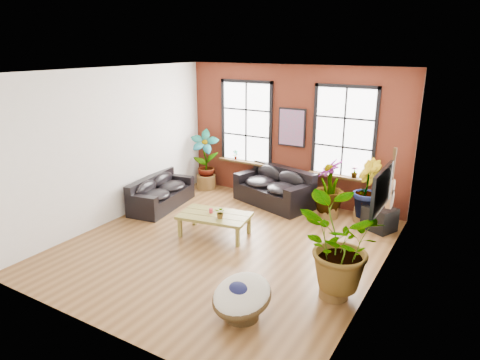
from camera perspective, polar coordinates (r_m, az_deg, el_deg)
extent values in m
cube|color=brown|center=(8.96, -1.98, -8.71)|extent=(6.00, 6.50, 0.02)
cube|color=white|center=(8.04, -2.26, 14.39)|extent=(6.00, 6.50, 0.02)
cube|color=#501D12|center=(11.13, 7.05, 6.01)|extent=(6.00, 0.02, 3.50)
cube|color=silver|center=(6.00, -19.26, -5.01)|extent=(6.00, 0.02, 3.50)
cube|color=silver|center=(10.23, -16.48, 4.40)|extent=(0.02, 6.50, 3.50)
cube|color=silver|center=(7.22, 18.42, -1.13)|extent=(0.02, 6.50, 3.50)
cube|color=white|center=(11.64, 0.83, 7.65)|extent=(1.40, 0.02, 2.10)
cube|color=#34220E|center=(11.82, 0.64, 2.43)|extent=(1.60, 0.22, 0.06)
cube|color=white|center=(10.58, 13.69, 6.15)|extent=(1.40, 0.02, 2.10)
cube|color=#34220E|center=(10.77, 13.16, 0.46)|extent=(1.60, 0.22, 0.06)
cube|color=black|center=(11.11, 4.47, -2.08)|extent=(2.24, 1.55, 0.46)
cube|color=black|center=(11.22, 5.85, 0.61)|extent=(2.01, 0.83, 0.47)
cube|color=black|center=(11.60, 1.31, 0.66)|extent=(0.52, 1.02, 0.24)
cube|color=black|center=(10.43, 8.08, -1.47)|extent=(0.52, 1.02, 0.24)
ellipsoid|color=black|center=(11.23, 2.89, -0.22)|extent=(1.06, 1.05, 0.26)
ellipsoid|color=black|center=(11.37, 3.92, 0.89)|extent=(0.89, 0.50, 0.45)
ellipsoid|color=black|center=(10.72, 5.81, -1.16)|extent=(1.06, 1.05, 0.26)
ellipsoid|color=black|center=(10.87, 6.85, 0.02)|extent=(0.89, 0.50, 0.45)
cube|color=black|center=(11.09, -10.34, -2.56)|extent=(1.11, 2.07, 0.38)
cube|color=black|center=(11.13, -11.81, -0.46)|extent=(0.49, 1.98, 0.39)
cube|color=black|center=(10.31, -13.03, -2.58)|extent=(0.84, 0.32, 0.20)
cube|color=black|center=(11.71, -8.14, 0.15)|extent=(0.84, 0.32, 0.20)
ellipsoid|color=black|center=(10.68, -11.32, -2.01)|extent=(0.81, 0.95, 0.22)
ellipsoid|color=black|center=(10.76, -12.43, -1.13)|extent=(0.35, 0.88, 0.38)
ellipsoid|color=black|center=(11.30, -9.17, -0.79)|extent=(0.81, 0.95, 0.22)
ellipsoid|color=black|center=(11.38, -10.23, 0.03)|extent=(0.35, 0.88, 0.38)
cube|color=brown|center=(9.23, -3.41, -4.78)|extent=(1.62, 1.10, 0.06)
cube|color=#34220E|center=(9.10, -3.78, -4.91)|extent=(1.48, 0.27, 0.00)
cube|color=#34220E|center=(9.34, -3.06, -4.29)|extent=(1.48, 0.27, 0.00)
cube|color=brown|center=(9.32, -8.00, -6.32)|extent=(0.09, 0.09, 0.42)
cube|color=brown|center=(8.80, -0.32, -7.62)|extent=(0.09, 0.09, 0.42)
cube|color=brown|center=(9.87, -6.11, -4.83)|extent=(0.09, 0.09, 0.42)
cube|color=brown|center=(9.39, 1.19, -5.95)|extent=(0.09, 0.09, 0.42)
cylinder|color=#C5313E|center=(9.28, -3.89, -4.12)|extent=(0.10, 0.10, 0.10)
cylinder|color=#402E16|center=(6.77, 0.21, -17.07)|extent=(0.66, 0.66, 0.21)
torus|color=#402E16|center=(6.63, 0.21, -15.32)|extent=(1.15, 1.15, 0.42)
ellipsoid|color=beige|center=(6.60, 0.21, -14.93)|extent=(1.12, 1.16, 0.56)
ellipsoid|color=#13153C|center=(6.52, -0.08, -14.29)|extent=(0.42, 0.38, 0.16)
cube|color=black|center=(11.03, 6.94, 6.97)|extent=(0.74, 0.04, 0.98)
cube|color=#0C7F8C|center=(11.00, 6.88, 6.95)|extent=(0.66, 0.02, 0.90)
cube|color=black|center=(7.54, 18.42, -1.15)|extent=(0.06, 1.25, 0.72)
cube|color=black|center=(7.55, 18.16, -1.11)|extent=(0.01, 1.15, 0.62)
cylinder|color=#B27F4C|center=(8.69, 19.34, -2.42)|extent=(0.09, 0.38, 0.38)
cylinder|color=#B27F4C|center=(8.62, 19.50, -0.85)|extent=(0.09, 0.30, 0.30)
cylinder|color=black|center=(8.70, 19.30, -2.41)|extent=(0.09, 0.11, 0.11)
cube|color=#34220E|center=(8.51, 19.75, 1.51)|extent=(0.04, 0.05, 0.55)
cube|color=#34220E|center=(8.44, 19.97, 3.60)|extent=(0.06, 0.06, 0.14)
cube|color=black|center=(10.05, 18.10, -4.90)|extent=(0.80, 0.74, 0.53)
cylinder|color=brown|center=(12.33, -4.52, -0.23)|extent=(0.63, 0.63, 0.40)
cylinder|color=brown|center=(10.43, 16.18, -4.44)|extent=(0.61, 0.61, 0.34)
cylinder|color=brown|center=(7.37, 12.43, -13.68)|extent=(0.60, 0.60, 0.36)
cylinder|color=brown|center=(10.49, 11.74, -3.98)|extent=(0.53, 0.53, 0.33)
imported|color=#254512|center=(12.15, -4.69, 3.05)|extent=(0.97, 0.85, 1.54)
imported|color=#254512|center=(10.21, 16.46, -1.06)|extent=(0.83, 0.90, 1.34)
imported|color=#254512|center=(7.02, 12.71, -8.61)|extent=(1.46, 1.30, 1.49)
imported|color=#254512|center=(10.32, 11.81, -0.76)|extent=(0.96, 0.96, 1.27)
imported|color=#254512|center=(8.97, -2.61, -4.34)|extent=(0.27, 0.24, 0.26)
imported|color=#254512|center=(11.92, -0.60, 3.39)|extent=(0.17, 0.17, 0.27)
imported|color=#254512|center=(10.63, 15.01, 1.02)|extent=(0.19, 0.19, 0.27)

